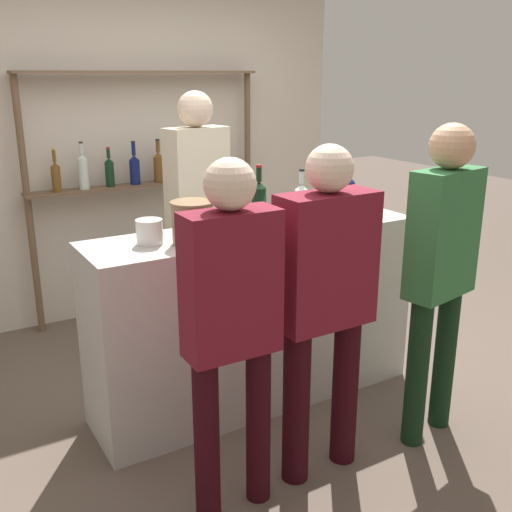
{
  "coord_description": "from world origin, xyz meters",
  "views": [
    {
      "loc": [
        -1.66,
        -2.79,
        1.9
      ],
      "look_at": [
        0.0,
        0.0,
        0.9
      ],
      "focal_mm": 42.0,
      "sensor_mm": 36.0,
      "label": 1
    }
  ],
  "objects_px": {
    "cork_jar": "(150,232)",
    "server_behind_counter": "(198,200)",
    "counter_bottle_4": "(348,193)",
    "customer_center": "(325,292)",
    "customer_left": "(232,315)",
    "counter_bottle_0": "(228,213)",
    "customer_right": "(441,260)",
    "counter_bottle_3": "(331,189)",
    "ice_bucket": "(193,222)",
    "counter_bottle_1": "(259,204)",
    "wine_glass": "(295,208)",
    "counter_bottle_2": "(301,202)"
  },
  "relations": [
    {
      "from": "counter_bottle_0",
      "to": "counter_bottle_3",
      "type": "distance_m",
      "value": 0.84
    },
    {
      "from": "customer_center",
      "to": "server_behind_counter",
      "type": "bearing_deg",
      "value": -5.08
    },
    {
      "from": "counter_bottle_3",
      "to": "server_behind_counter",
      "type": "height_order",
      "value": "server_behind_counter"
    },
    {
      "from": "counter_bottle_4",
      "to": "ice_bucket",
      "type": "xyz_separation_m",
      "value": [
        -1.11,
        -0.13,
        -0.02
      ]
    },
    {
      "from": "cork_jar",
      "to": "server_behind_counter",
      "type": "height_order",
      "value": "server_behind_counter"
    },
    {
      "from": "cork_jar",
      "to": "customer_left",
      "type": "distance_m",
      "value": 0.81
    },
    {
      "from": "counter_bottle_3",
      "to": "ice_bucket",
      "type": "height_order",
      "value": "counter_bottle_3"
    },
    {
      "from": "counter_bottle_3",
      "to": "server_behind_counter",
      "type": "distance_m",
      "value": 0.93
    },
    {
      "from": "counter_bottle_0",
      "to": "wine_glass",
      "type": "bearing_deg",
      "value": -13.03
    },
    {
      "from": "counter_bottle_4",
      "to": "server_behind_counter",
      "type": "relative_size",
      "value": 0.19
    },
    {
      "from": "counter_bottle_0",
      "to": "counter_bottle_4",
      "type": "relative_size",
      "value": 0.94
    },
    {
      "from": "customer_left",
      "to": "customer_right",
      "type": "height_order",
      "value": "customer_right"
    },
    {
      "from": "wine_glass",
      "to": "customer_left",
      "type": "xyz_separation_m",
      "value": [
        -0.75,
        -0.65,
        -0.24
      ]
    },
    {
      "from": "counter_bottle_1",
      "to": "ice_bucket",
      "type": "height_order",
      "value": "counter_bottle_1"
    },
    {
      "from": "counter_bottle_3",
      "to": "customer_right",
      "type": "xyz_separation_m",
      "value": [
        -0.02,
        -0.94,
        -0.2
      ]
    },
    {
      "from": "counter_bottle_4",
      "to": "server_behind_counter",
      "type": "distance_m",
      "value": 1.04
    },
    {
      "from": "cork_jar",
      "to": "server_behind_counter",
      "type": "distance_m",
      "value": 1.08
    },
    {
      "from": "counter_bottle_4",
      "to": "server_behind_counter",
      "type": "height_order",
      "value": "server_behind_counter"
    },
    {
      "from": "counter_bottle_1",
      "to": "counter_bottle_2",
      "type": "relative_size",
      "value": 1.15
    },
    {
      "from": "counter_bottle_0",
      "to": "wine_glass",
      "type": "xyz_separation_m",
      "value": [
        0.37,
        -0.09,
        0.0
      ]
    },
    {
      "from": "counter_bottle_3",
      "to": "counter_bottle_2",
      "type": "bearing_deg",
      "value": -155.8
    },
    {
      "from": "counter_bottle_3",
      "to": "server_behind_counter",
      "type": "bearing_deg",
      "value": 128.6
    },
    {
      "from": "ice_bucket",
      "to": "cork_jar",
      "type": "height_order",
      "value": "ice_bucket"
    },
    {
      "from": "customer_center",
      "to": "counter_bottle_0",
      "type": "bearing_deg",
      "value": 9.08
    },
    {
      "from": "counter_bottle_1",
      "to": "counter_bottle_4",
      "type": "height_order",
      "value": "counter_bottle_1"
    },
    {
      "from": "counter_bottle_3",
      "to": "cork_jar",
      "type": "distance_m",
      "value": 1.25
    },
    {
      "from": "cork_jar",
      "to": "wine_glass",
      "type": "bearing_deg",
      "value": -10.59
    },
    {
      "from": "counter_bottle_3",
      "to": "counter_bottle_1",
      "type": "bearing_deg",
      "value": -166.09
    },
    {
      "from": "counter_bottle_0",
      "to": "customer_right",
      "type": "distance_m",
      "value": 1.12
    },
    {
      "from": "counter_bottle_2",
      "to": "cork_jar",
      "type": "distance_m",
      "value": 0.92
    },
    {
      "from": "server_behind_counter",
      "to": "customer_center",
      "type": "height_order",
      "value": "server_behind_counter"
    },
    {
      "from": "counter_bottle_2",
      "to": "cork_jar",
      "type": "xyz_separation_m",
      "value": [
        -0.92,
        0.03,
        -0.06
      ]
    },
    {
      "from": "counter_bottle_4",
      "to": "server_behind_counter",
      "type": "bearing_deg",
      "value": 128.28
    },
    {
      "from": "wine_glass",
      "to": "cork_jar",
      "type": "distance_m",
      "value": 0.81
    },
    {
      "from": "counter_bottle_3",
      "to": "counter_bottle_4",
      "type": "height_order",
      "value": "counter_bottle_3"
    },
    {
      "from": "server_behind_counter",
      "to": "customer_right",
      "type": "distance_m",
      "value": 1.75
    },
    {
      "from": "server_behind_counter",
      "to": "customer_right",
      "type": "bearing_deg",
      "value": 8.64
    },
    {
      "from": "counter_bottle_4",
      "to": "customer_center",
      "type": "height_order",
      "value": "customer_center"
    },
    {
      "from": "cork_jar",
      "to": "customer_left",
      "type": "xyz_separation_m",
      "value": [
        0.04,
        -0.79,
        -0.18
      ]
    },
    {
      "from": "cork_jar",
      "to": "customer_center",
      "type": "xyz_separation_m",
      "value": [
        0.54,
        -0.77,
        -0.19
      ]
    },
    {
      "from": "ice_bucket",
      "to": "customer_left",
      "type": "height_order",
      "value": "customer_left"
    },
    {
      "from": "cork_jar",
      "to": "customer_left",
      "type": "bearing_deg",
      "value": -87.02
    },
    {
      "from": "customer_left",
      "to": "customer_right",
      "type": "xyz_separation_m",
      "value": [
        1.19,
        -0.03,
        0.05
      ]
    },
    {
      "from": "counter_bottle_1",
      "to": "customer_center",
      "type": "height_order",
      "value": "customer_center"
    },
    {
      "from": "counter_bottle_3",
      "to": "customer_right",
      "type": "height_order",
      "value": "customer_right"
    },
    {
      "from": "counter_bottle_4",
      "to": "ice_bucket",
      "type": "bearing_deg",
      "value": -173.16
    },
    {
      "from": "counter_bottle_1",
      "to": "server_behind_counter",
      "type": "distance_m",
      "value": 0.88
    },
    {
      "from": "cork_jar",
      "to": "customer_center",
      "type": "relative_size",
      "value": 0.09
    },
    {
      "from": "ice_bucket",
      "to": "customer_left",
      "type": "xyz_separation_m",
      "value": [
        -0.15,
        -0.69,
        -0.23
      ]
    },
    {
      "from": "wine_glass",
      "to": "customer_right",
      "type": "xyz_separation_m",
      "value": [
        0.44,
        -0.67,
        -0.19
      ]
    }
  ]
}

